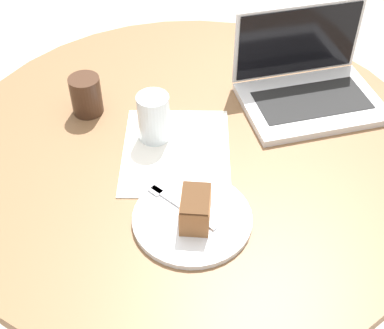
{
  "coord_description": "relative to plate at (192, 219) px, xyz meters",
  "views": [
    {
      "loc": [
        -0.87,
        0.32,
        1.55
      ],
      "look_at": [
        -0.11,
        0.04,
        0.78
      ],
      "focal_mm": 50.0,
      "sensor_mm": 36.0,
      "label": 1
    }
  ],
  "objects": [
    {
      "name": "fork",
      "position": [
        0.04,
        0.02,
        0.01
      ],
      "size": [
        0.16,
        0.1,
        0.0
      ],
      "rotation": [
        0.0,
        0.0,
        6.79
      ],
      "color": "silver",
      "rests_on": "plate"
    },
    {
      "name": "ground_plane",
      "position": [
        0.23,
        -0.08,
        -0.74
      ],
      "size": [
        12.0,
        12.0,
        0.0
      ],
      "primitive_type": "plane",
      "color": "#B7AD9E"
    },
    {
      "name": "coffee_glass",
      "position": [
        0.42,
        0.12,
        0.04
      ],
      "size": [
        0.07,
        0.07,
        0.1
      ],
      "color": "#3D2619",
      "rests_on": "dining_table"
    },
    {
      "name": "plate",
      "position": [
        0.0,
        0.0,
        0.0
      ],
      "size": [
        0.24,
        0.24,
        0.01
      ],
      "color": "silver",
      "rests_on": "dining_table"
    },
    {
      "name": "paper_document",
      "position": [
        0.2,
        -0.04,
        -0.0
      ],
      "size": [
        0.36,
        0.33,
        0.0
      ],
      "rotation": [
        0.0,
        0.0,
        -0.36
      ],
      "color": "white",
      "rests_on": "dining_table"
    },
    {
      "name": "dining_table",
      "position": [
        0.23,
        -0.08,
        -0.14
      ],
      "size": [
        1.12,
        1.12,
        0.74
      ],
      "color": "brown",
      "rests_on": "ground_plane"
    },
    {
      "name": "laptop",
      "position": [
        0.28,
        -0.41,
        0.03
      ],
      "size": [
        0.27,
        0.36,
        0.21
      ],
      "rotation": [
        0.0,
        0.0,
        7.76
      ],
      "color": "silver",
      "rests_on": "dining_table"
    },
    {
      "name": "cake_slice",
      "position": [
        -0.01,
        -0.0,
        0.04
      ],
      "size": [
        0.1,
        0.09,
        0.07
      ],
      "rotation": [
        0.0,
        0.0,
        5.85
      ],
      "color": "brown",
      "rests_on": "plate"
    },
    {
      "name": "water_glass",
      "position": [
        0.27,
        -0.0,
        0.05
      ],
      "size": [
        0.07,
        0.07,
        0.12
      ],
      "color": "silver",
      "rests_on": "dining_table"
    }
  ]
}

